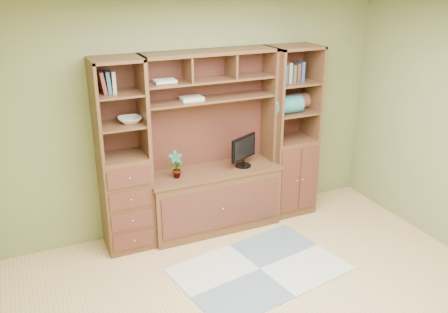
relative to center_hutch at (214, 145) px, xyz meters
name	(u,v)px	position (x,y,z in m)	size (l,w,h in m)	color
room	(292,183)	(-0.08, -1.73, 0.28)	(4.60, 4.10, 2.64)	tan
center_hutch	(214,145)	(0.00, 0.00, 0.00)	(1.54, 0.53, 2.05)	#53321D
left_tower	(123,158)	(-1.00, 0.04, 0.00)	(0.50, 0.45, 2.05)	#53321D
right_tower	(291,133)	(1.02, 0.04, 0.00)	(0.55, 0.45, 2.05)	#53321D
rug	(260,269)	(0.08, -0.99, -1.02)	(1.63, 1.08, 0.01)	#9CA2A1
monitor	(244,146)	(0.35, -0.03, -0.04)	(0.41, 0.18, 0.50)	black
orchid	(176,165)	(-0.45, -0.03, -0.14)	(0.16, 0.11, 0.31)	#A96439
magazines	(192,98)	(-0.21, 0.09, 0.53)	(0.24, 0.17, 0.04)	beige
bowl	(130,120)	(-0.90, 0.04, 0.39)	(0.24, 0.24, 0.06)	beige
blanket_teal	(287,105)	(0.91, -0.01, 0.37)	(0.36, 0.21, 0.21)	#2B6D72
blanket_red	(295,101)	(1.10, 0.12, 0.36)	(0.33, 0.18, 0.18)	brown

